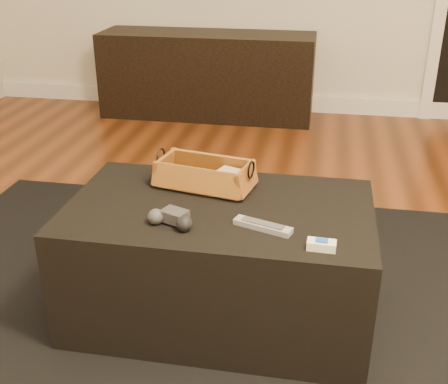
% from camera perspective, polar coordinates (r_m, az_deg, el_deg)
% --- Properties ---
extents(floor, '(5.00, 5.50, 0.01)m').
position_cam_1_polar(floor, '(1.92, 4.53, -15.80)').
color(floor, brown).
rests_on(floor, ground).
extents(baseboard, '(5.00, 0.04, 0.12)m').
position_cam_1_polar(baseboard, '(4.35, 8.52, 8.86)').
color(baseboard, white).
rests_on(baseboard, floor).
extents(media_cabinet, '(1.52, 0.45, 0.60)m').
position_cam_1_polar(media_cabinet, '(4.16, -1.70, 11.79)').
color(media_cabinet, black).
rests_on(media_cabinet, floor).
extents(area_rug, '(2.60, 2.00, 0.01)m').
position_cam_1_polar(area_rug, '(2.02, -0.73, -12.89)').
color(area_rug, black).
rests_on(area_rug, floor).
extents(ottoman, '(1.00, 0.60, 0.42)m').
position_cam_1_polar(ottoman, '(1.94, -0.48, -6.95)').
color(ottoman, black).
rests_on(ottoman, area_rug).
extents(tv_remote, '(0.18, 0.06, 0.02)m').
position_cam_1_polar(tv_remote, '(1.96, -2.57, 1.07)').
color(tv_remote, black).
rests_on(tv_remote, wicker_basket).
extents(cloth_bundle, '(0.11, 0.09, 0.05)m').
position_cam_1_polar(cloth_bundle, '(1.95, 0.76, 1.47)').
color(cloth_bundle, tan).
rests_on(cloth_bundle, wicker_basket).
extents(wicker_basket, '(0.37, 0.24, 0.12)m').
position_cam_1_polar(wicker_basket, '(1.96, -1.97, 1.65)').
color(wicker_basket, '#975922').
rests_on(wicker_basket, ottoman).
extents(game_controller, '(0.16, 0.11, 0.05)m').
position_cam_1_polar(game_controller, '(1.71, -5.33, -2.69)').
color(game_controller, '#303032').
rests_on(game_controller, ottoman).
extents(silver_remote, '(0.19, 0.10, 0.02)m').
position_cam_1_polar(silver_remote, '(1.70, 3.96, -3.44)').
color(silver_remote, '#A3A7AA').
rests_on(silver_remote, ottoman).
extents(cream_gadget, '(0.08, 0.04, 0.03)m').
position_cam_1_polar(cream_gadget, '(1.61, 9.87, -5.32)').
color(cream_gadget, white).
rests_on(cream_gadget, ottoman).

